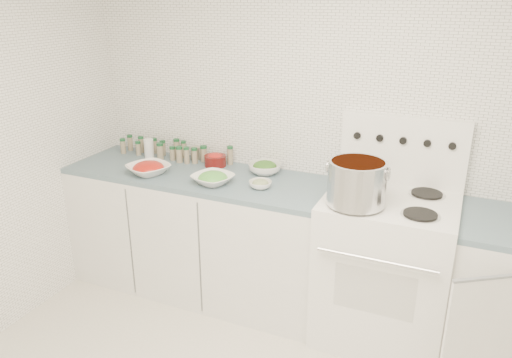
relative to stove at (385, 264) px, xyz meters
name	(u,v)px	position (x,y,z in m)	size (l,w,h in m)	color
room_walls	(222,138)	(-0.48, -1.19, 1.06)	(3.54, 3.04, 2.52)	white
counter_left	(200,232)	(-1.30, 0.00, -0.05)	(1.85, 0.62, 0.90)	white
stove	(385,264)	(0.00, 0.00, 0.00)	(0.76, 0.70, 1.36)	white
stock_pot	(357,181)	(-0.17, -0.18, 0.58)	(0.35, 0.32, 0.25)	silver
bowl_tomato	(148,168)	(-1.60, -0.14, 0.44)	(0.36, 0.36, 0.09)	white
bowl_snowpea	(213,178)	(-1.11, -0.13, 0.44)	(0.31, 0.31, 0.08)	white
bowl_broccoli	(265,168)	(-0.88, 0.19, 0.45)	(0.30, 0.30, 0.09)	white
bowl_zucchini	(260,184)	(-0.80, -0.07, 0.43)	(0.17, 0.17, 0.06)	white
bowl_pepper	(215,160)	(-1.26, 0.19, 0.45)	(0.15, 0.15, 0.10)	#530F0E
salt_canister	(149,148)	(-1.81, 0.16, 0.47)	(0.07, 0.07, 0.14)	white
tin_can	(196,153)	(-1.47, 0.26, 0.45)	(0.07, 0.07, 0.09)	#AAA490
spice_cluster	(170,150)	(-1.65, 0.21, 0.47)	(0.91, 0.16, 0.14)	gray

